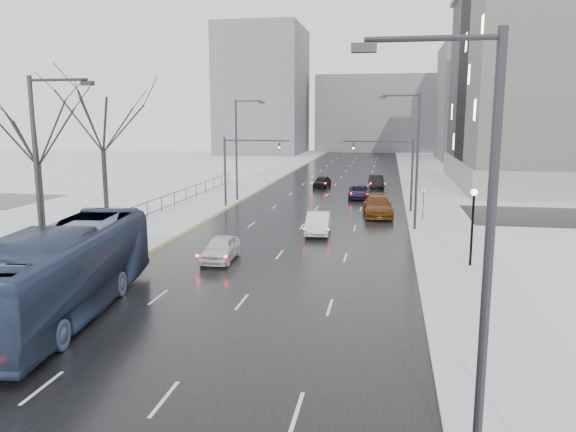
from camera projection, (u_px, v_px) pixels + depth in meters
The scene contains 26 objects.
road at pixel (329, 192), 62.22m from camera, with size 16.00×150.00×0.04m, color black.
cross_road at pixel (315, 210), 50.59m from camera, with size 130.00×10.00×0.04m, color black.
sidewalk_left at pixel (238, 190), 64.03m from camera, with size 5.00×150.00×0.16m, color silver.
sidewalk_right at pixel (426, 194), 60.39m from camera, with size 5.00×150.00×0.16m, color silver.
park_strip at pixel (159, 188), 65.68m from camera, with size 14.00×150.00×0.12m, color white.
tree_park_d at pixel (44, 235), 40.11m from camera, with size 8.75×8.75×12.50m, color black, non-canonical shape.
tree_park_e at pixel (107, 211), 49.87m from camera, with size 9.45×9.45×13.50m, color black, non-canonical shape.
iron_fence at pixel (74, 236), 35.24m from camera, with size 0.06×70.00×1.30m.
streetlight_r_near at pixel (477, 251), 11.37m from camera, with size 2.95×0.25×10.00m.
streetlight_r_mid at pixel (414, 155), 40.44m from camera, with size 2.95×0.25×10.00m.
streetlight_l_near at pixel (42, 181), 23.89m from camera, with size 2.95×0.25×10.00m.
streetlight_l_far at pixel (239, 145), 54.91m from camera, with size 2.95×0.25×10.00m.
lamppost_r_mid at pixel (473, 216), 30.73m from camera, with size 0.36×0.36×4.28m.
mast_signal_right at pixel (400, 166), 48.61m from camera, with size 6.10×0.33×6.50m.
mast_signal_left at pixel (236, 163), 51.15m from camera, with size 6.10×0.33×6.50m.
no_uturn_sign at pixel (424, 193), 44.72m from camera, with size 0.60×0.06×2.70m.
bldg_far_right at pixel (503, 103), 108.76m from camera, with size 24.00×20.00×22.00m, color slate.
bldg_far_left at pixel (263, 91), 126.60m from camera, with size 18.00×22.00×28.00m, color slate.
bldg_far_center at pixel (380, 114), 137.50m from camera, with size 30.00×18.00×18.00m, color slate.
bus at pixel (63, 272), 23.38m from camera, with size 3.19×13.62×3.79m, color navy.
sedan_center_near at pixel (221, 248), 32.63m from camera, with size 1.69×4.20×1.43m, color silver.
sedan_right_near at pixel (318, 223), 40.13m from camera, with size 1.63×4.66×1.54m, color silver.
sedan_right_cross at pixel (359, 192), 57.47m from camera, with size 2.19×4.76×1.32m, color #1B1237.
sedan_right_far at pixel (378, 206), 47.31m from camera, with size 2.35×5.79×1.68m, color #572F0E.
sedan_center_far at pixel (322, 182), 66.35m from camera, with size 1.63×4.06×1.38m, color black.
sedan_right_distant at pixel (376, 182), 66.05m from camera, with size 1.56×4.48×1.48m, color black.
Camera 1 is at (6.34, -1.57, 8.31)m, focal length 35.00 mm.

